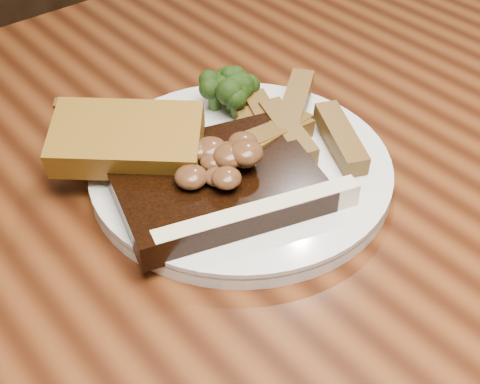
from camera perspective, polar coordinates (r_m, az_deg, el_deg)
The scene contains 8 objects.
dining_table at distance 0.60m, azimuth -0.84°, elevation -10.25°, with size 1.60×0.90×0.75m.
plate at distance 0.58m, azimuth 0.07°, elevation 1.78°, with size 0.26×0.26×0.01m, color silver.
steak at distance 0.54m, azimuth -2.14°, elevation 0.76°, with size 0.16×0.12×0.02m, color black.
steak_bone at distance 0.51m, azimuth 1.62°, elevation -2.48°, with size 0.17×0.02×0.02m, color beige.
mushroom_pile at distance 0.53m, azimuth -2.63°, elevation 3.65°, with size 0.08×0.08×0.03m, color brown, non-canonical shape.
garlic_bread at distance 0.57m, azimuth -9.40°, elevation 2.79°, with size 0.12×0.07×0.03m, color #866018.
potato_wedges at distance 0.61m, azimuth 4.24°, elevation 5.85°, with size 0.10×0.10×0.02m, color brown, non-canonical shape.
broccoli_cluster at distance 0.63m, azimuth -0.24°, elevation 8.29°, with size 0.07×0.07×0.04m, color #1E330B, non-canonical shape.
Camera 1 is at (-0.23, -0.30, 1.12)m, focal length 50.00 mm.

